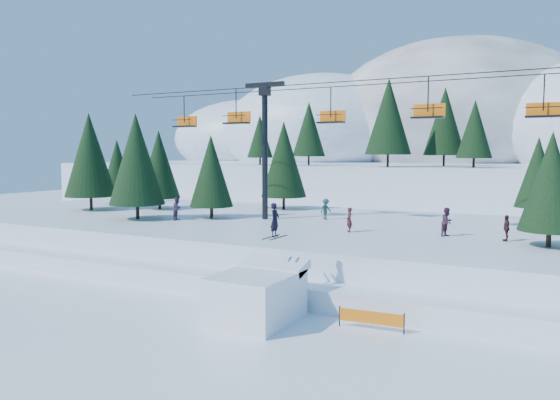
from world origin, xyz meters
The scene contains 10 objects.
ground centered at (0.00, 0.00, 0.00)m, with size 160.00×160.00×0.00m, color white.
mid_shelf centered at (0.00, 18.00, 1.25)m, with size 70.00×22.00×2.50m, color white.
berm centered at (0.00, 8.00, 0.55)m, with size 70.00×6.00×1.10m, color white.
mountain_ridge centered at (-5.07, 73.35, 9.64)m, with size 119.00×60.65×26.46m.
jump_kicker centered at (-0.76, 2.78, 1.20)m, with size 3.23×4.42×5.22m.
chairlift centered at (1.31, 18.05, 9.32)m, with size 46.00×3.21×10.28m.
conifer_stand centered at (0.31, 19.10, 6.71)m, with size 61.11×18.25×8.55m.
distant_skiers centered at (0.08, 17.12, 3.33)m, with size 31.89×7.98×1.75m.
banner_near centered at (4.18, 3.94, 0.54)m, with size 2.85×0.28×0.90m.
banner_far centered at (10.26, 6.44, 0.54)m, with size 2.73×0.89×0.90m.
Camera 1 is at (11.41, -17.93, 7.57)m, focal length 35.00 mm.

